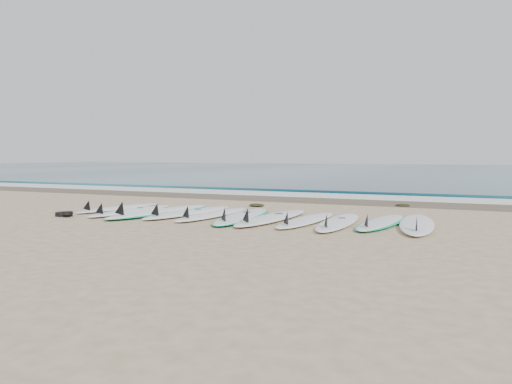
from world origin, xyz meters
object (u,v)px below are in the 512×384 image
at_px(surfboard_0, 117,208).
at_px(surfboard_10, 417,224).
at_px(leash_coil, 65,214).
at_px(surfboard_5, 242,216).

distance_m(surfboard_0, surfboard_10, 6.26).
distance_m(surfboard_0, leash_coil, 1.33).
relative_size(surfboard_0, leash_coil, 5.09).
bearing_deg(surfboard_0, leash_coil, -89.86).
bearing_deg(surfboard_5, surfboard_10, -4.29).
bearing_deg(leash_coil, surfboard_0, 82.52).
bearing_deg(surfboard_10, surfboard_0, 173.59).
height_order(surfboard_0, leash_coil, surfboard_0).
xyz_separation_m(surfboard_0, leash_coil, (-0.17, -1.32, -0.00)).
relative_size(surfboard_0, surfboard_10, 0.86).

